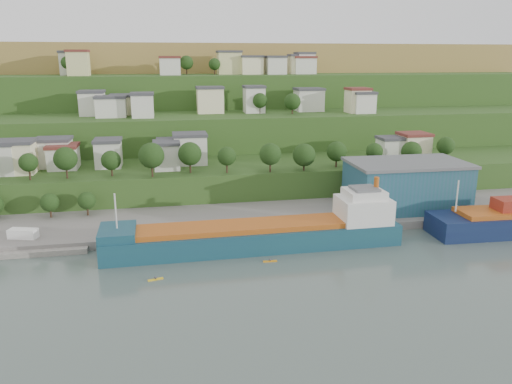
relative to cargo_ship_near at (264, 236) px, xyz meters
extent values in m
plane|color=#495952|center=(-3.76, -9.72, -2.74)|extent=(500.00, 500.00, 0.00)
cube|color=slate|center=(16.24, 18.28, -2.74)|extent=(220.00, 26.00, 4.00)
cube|color=slate|center=(-58.76, 12.28, -2.74)|extent=(40.00, 18.00, 2.40)
cube|color=#284719|center=(-3.76, 46.28, -2.74)|extent=(260.00, 32.00, 20.00)
cube|color=#284719|center=(-3.76, 76.28, -2.74)|extent=(280.00, 32.00, 44.00)
cube|color=#284719|center=(-3.76, 106.28, -2.74)|extent=(300.00, 32.00, 70.00)
cube|color=olive|center=(-3.76, 180.28, -2.74)|extent=(360.00, 120.00, 96.00)
cube|color=#F3E7B7|center=(-61.89, 44.50, 11.53)|extent=(9.65, 8.96, 8.55)
cube|color=#3F3F44|center=(-61.89, 44.50, 16.26)|extent=(10.25, 9.56, 0.90)
cube|color=silver|center=(-53.40, 51.99, 11.16)|extent=(9.84, 8.63, 7.80)
cube|color=#3F3F44|center=(-53.40, 51.99, 15.51)|extent=(10.44, 9.23, 0.90)
cube|color=silver|center=(-50.21, 48.30, 10.42)|extent=(8.16, 8.72, 6.32)
cube|color=maroon|center=(-50.21, 48.30, 14.03)|extent=(8.76, 9.32, 0.90)
cube|color=silver|center=(-37.42, 48.72, 11.01)|extent=(7.39, 8.99, 7.50)
cube|color=#3F3F44|center=(-37.42, 48.72, 15.21)|extent=(7.99, 9.59, 0.90)
cube|color=silver|center=(-20.34, 42.11, 10.92)|extent=(7.25, 7.95, 7.32)
cube|color=#3F3F44|center=(-20.34, 42.11, 15.03)|extent=(7.85, 8.55, 0.90)
cube|color=#D5CF89|center=(-19.52, 52.26, 10.47)|extent=(7.06, 8.62, 6.42)
cube|color=#3F3F44|center=(-19.52, 52.26, 14.13)|extent=(7.66, 9.22, 0.90)
cube|color=silver|center=(-13.14, 48.38, 11.57)|extent=(9.79, 8.32, 8.62)
cube|color=#3F3F44|center=(-13.14, 48.38, 16.33)|extent=(10.39, 8.92, 0.90)
cube|color=silver|center=(50.17, 42.49, 10.55)|extent=(7.70, 7.02, 6.59)
cube|color=#3F3F44|center=(50.17, 42.49, 14.30)|extent=(8.30, 7.62, 0.90)
cube|color=#F3E7B7|center=(57.57, 41.88, 11.14)|extent=(8.51, 8.32, 7.75)
cube|color=maroon|center=(57.57, 41.88, 15.46)|extent=(9.11, 8.92, 0.90)
cube|color=silver|center=(-44.96, 80.95, 23.17)|extent=(8.29, 8.56, 7.82)
cube|color=#3F3F44|center=(-44.96, 80.95, 27.53)|extent=(8.89, 9.16, 0.90)
cube|color=silver|center=(-38.01, 74.31, 22.44)|extent=(9.98, 7.87, 6.36)
cube|color=#3F3F44|center=(-38.01, 74.31, 26.07)|extent=(10.58, 8.47, 0.90)
cube|color=#F3E7B7|center=(-34.67, 81.69, 22.42)|extent=(8.22, 8.91, 6.32)
cube|color=#3F3F44|center=(-34.67, 81.69, 26.03)|extent=(8.82, 9.51, 0.90)
cube|color=silver|center=(-27.39, 71.43, 23.01)|extent=(7.21, 7.87, 7.51)
cube|color=#3F3F44|center=(-27.39, 71.43, 27.22)|extent=(7.81, 8.47, 0.90)
cube|color=#F3E7B7|center=(-3.50, 80.84, 23.64)|extent=(9.38, 7.17, 8.77)
cube|color=#3F3F44|center=(-3.50, 80.84, 28.48)|extent=(9.98, 7.77, 0.90)
cube|color=silver|center=(12.62, 79.58, 23.76)|extent=(7.16, 7.42, 8.99)
cube|color=#3F3F44|center=(12.62, 79.58, 28.70)|extent=(7.76, 8.02, 0.90)
cube|color=silver|center=(34.25, 81.65, 23.15)|extent=(9.95, 8.78, 7.79)
cube|color=#3F3F44|center=(34.25, 81.65, 27.50)|extent=(10.55, 9.38, 0.90)
cube|color=#F3E7B7|center=(50.12, 72.24, 23.39)|extent=(7.56, 7.72, 8.25)
cube|color=maroon|center=(50.12, 72.24, 27.96)|extent=(8.16, 8.32, 0.90)
cube|color=silver|center=(51.64, 70.95, 22.71)|extent=(7.68, 7.62, 6.89)
cube|color=#3F3F44|center=(51.64, 70.95, 26.60)|extent=(8.28, 8.22, 0.90)
cube|color=silver|center=(-54.40, 110.36, 36.52)|extent=(9.95, 8.15, 8.53)
cube|color=#3F3F44|center=(-54.40, 110.36, 41.24)|extent=(10.55, 8.75, 0.90)
cube|color=#D5CF89|center=(-51.63, 102.88, 36.67)|extent=(7.74, 7.76, 8.81)
cube|color=maroon|center=(-51.63, 102.88, 41.52)|extent=(8.34, 8.36, 0.90)
cube|color=silver|center=(-16.98, 104.75, 35.51)|extent=(8.06, 8.17, 6.50)
cube|color=maroon|center=(-16.98, 104.75, 39.21)|extent=(8.66, 8.77, 0.90)
cube|color=#D5CF89|center=(7.64, 109.56, 36.64)|extent=(9.62, 7.90, 8.75)
cube|color=#3F3F44|center=(7.64, 109.56, 41.46)|extent=(10.22, 8.50, 0.90)
cube|color=#F3E7B7|center=(16.68, 107.71, 35.66)|extent=(8.80, 8.88, 6.81)
cube|color=#3F3F44|center=(16.68, 107.71, 39.52)|extent=(9.40, 9.48, 0.90)
cube|color=silver|center=(26.66, 105.97, 35.61)|extent=(7.94, 8.61, 6.71)
cube|color=#3F3F44|center=(26.66, 105.97, 39.42)|extent=(8.54, 9.21, 0.90)
cube|color=#F3E7B7|center=(37.01, 108.76, 35.94)|extent=(7.07, 7.32, 7.36)
cube|color=#3F3F44|center=(37.01, 108.76, 40.07)|extent=(7.67, 7.92, 0.90)
cube|color=silver|center=(39.59, 108.08, 35.53)|extent=(9.06, 7.84, 6.53)
cube|color=maroon|center=(39.59, 108.08, 39.24)|extent=(9.66, 8.44, 0.90)
cube|color=silver|center=(40.05, 108.74, 36.35)|extent=(7.13, 8.21, 8.19)
cube|color=#3F3F44|center=(40.05, 108.74, 40.90)|extent=(7.73, 8.81, 0.90)
cylinder|color=#382619|center=(-56.64, 34.93, 8.97)|extent=(0.50, 0.50, 3.43)
sphere|color=black|center=(-56.64, 34.93, 12.05)|extent=(4.95, 4.95, 4.95)
cylinder|color=#382619|center=(-47.21, 34.98, 9.12)|extent=(0.50, 0.50, 3.72)
sphere|color=black|center=(-47.21, 34.98, 12.71)|extent=(6.29, 6.29, 6.29)
cylinder|color=#382619|center=(-35.50, 35.57, 8.74)|extent=(0.50, 0.50, 2.95)
sphere|color=black|center=(-35.50, 35.57, 11.70)|extent=(5.39, 5.39, 5.39)
cylinder|color=#382619|center=(-24.51, 32.47, 9.28)|extent=(0.50, 0.50, 4.05)
sphere|color=black|center=(-24.51, 32.47, 13.23)|extent=(7.00, 7.00, 7.00)
cylinder|color=#382619|center=(-13.95, 35.62, 9.10)|extent=(0.50, 0.50, 3.68)
sphere|color=black|center=(-13.95, 35.62, 12.76)|extent=(6.63, 6.63, 6.63)
cylinder|color=#382619|center=(-3.76, 33.58, 8.94)|extent=(0.50, 0.50, 3.36)
sphere|color=black|center=(-3.76, 33.58, 12.08)|extent=(5.28, 5.28, 5.28)
cylinder|color=#382619|center=(8.55, 32.43, 8.99)|extent=(0.50, 0.50, 3.46)
sphere|color=black|center=(8.55, 32.43, 12.44)|extent=(6.23, 6.23, 6.23)
cylinder|color=#382619|center=(18.60, 32.67, 8.62)|extent=(0.50, 0.50, 2.72)
sphere|color=black|center=(18.60, 32.67, 11.80)|extent=(6.59, 6.59, 6.59)
cylinder|color=#382619|center=(29.41, 35.39, 8.81)|extent=(0.50, 0.50, 3.10)
sphere|color=black|center=(29.41, 35.39, 11.99)|extent=(5.93, 5.93, 5.93)
cylinder|color=#382619|center=(40.62, 33.66, 8.90)|extent=(0.50, 0.50, 3.28)
sphere|color=black|center=(40.62, 33.66, 11.92)|extent=(5.03, 5.03, 5.03)
cylinder|color=#382619|center=(52.07, 32.72, 8.63)|extent=(0.50, 0.50, 2.73)
sphere|color=black|center=(52.07, 32.72, 11.67)|extent=(6.11, 6.11, 6.11)
cylinder|color=#382619|center=(64.69, 35.09, 9.20)|extent=(0.50, 0.50, 3.88)
sphere|color=black|center=(64.69, 35.09, 12.63)|extent=(5.41, 5.41, 5.41)
cylinder|color=#382619|center=(-0.60, 80.20, 20.88)|extent=(0.50, 0.50, 3.24)
sphere|color=black|center=(-0.60, 80.20, 23.95)|extent=(5.29, 5.29, 5.29)
cylinder|color=#382619|center=(25.25, 71.91, 20.67)|extent=(0.50, 0.50, 2.82)
sphere|color=black|center=(25.25, 71.91, 23.70)|extent=(5.92, 5.92, 5.92)
cylinder|color=#382619|center=(-56.93, 109.13, 34.20)|extent=(0.50, 0.50, 3.88)
sphere|color=black|center=(-56.93, 109.13, 37.43)|extent=(4.70, 4.70, 4.70)
cylinder|color=#382619|center=(14.12, 76.07, 20.86)|extent=(0.50, 0.50, 3.20)
sphere|color=black|center=(14.12, 76.07, 23.96)|extent=(5.42, 5.42, 5.42)
cylinder|color=#382619|center=(1.07, 105.60, 33.70)|extent=(0.50, 0.50, 2.89)
sphere|color=black|center=(1.07, 105.60, 36.48)|extent=(4.84, 4.84, 4.84)
cylinder|color=#382619|center=(-55.36, 101.43, 34.04)|extent=(0.50, 0.50, 3.57)
sphere|color=black|center=(-55.36, 101.43, 37.17)|extent=(4.88, 4.88, 4.88)
cylinder|color=#382619|center=(-10.10, 109.57, 33.89)|extent=(0.50, 0.50, 3.27)
sphere|color=black|center=(-10.10, 109.57, 37.08)|extent=(5.64, 5.64, 5.64)
cube|color=#15394F|center=(-2.20, 0.00, -1.31)|extent=(66.86, 11.25, 6.67)
cube|color=#A94F16|center=(-4.11, 0.00, 2.60)|extent=(49.68, 9.15, 1.14)
cube|color=#15394F|center=(-31.76, 0.00, 2.98)|extent=(7.75, 10.57, 1.91)
cube|color=silver|center=(23.54, 0.00, 4.89)|extent=(11.55, 9.66, 5.72)
cube|color=silver|center=(23.54, 0.00, 8.70)|extent=(8.67, 7.73, 1.91)
cube|color=#595B5E|center=(23.54, 0.00, 9.94)|extent=(5.79, 5.79, 0.57)
cylinder|color=#A94F16|center=(26.40, 0.00, 11.08)|extent=(1.16, 1.16, 2.86)
cylinder|color=silver|center=(-31.76, 0.00, 7.75)|extent=(0.35, 0.35, 7.63)
cube|color=silver|center=(-28.90, 0.00, 0.88)|extent=(13.47, 10.93, 0.24)
cylinder|color=silver|center=(45.85, -2.06, 7.55)|extent=(0.36, 0.36, 7.58)
cube|color=#1F505D|center=(43.00, 17.31, 5.26)|extent=(30.31, 18.52, 12.00)
cube|color=#595B5E|center=(43.00, 17.31, 11.66)|extent=(31.33, 19.54, 0.80)
cube|color=white|center=(-53.50, 10.91, -0.08)|extent=(6.75, 4.23, 2.93)
cube|color=silver|center=(-51.18, 8.54, -1.16)|extent=(4.07, 2.63, 0.76)
cube|color=orange|center=(-0.29, -8.31, -2.63)|extent=(2.94, 0.59, 0.22)
sphere|color=#3F3F44|center=(-0.29, -8.31, -2.27)|extent=(0.51, 0.51, 0.51)
cube|color=yellow|center=(-24.01, -12.90, -2.63)|extent=(3.03, 1.27, 0.22)
sphere|color=#3F3F44|center=(-24.01, -12.90, -2.25)|extent=(0.52, 0.52, 0.52)
camera|label=1|loc=(-21.45, -103.77, 38.73)|focal=35.00mm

